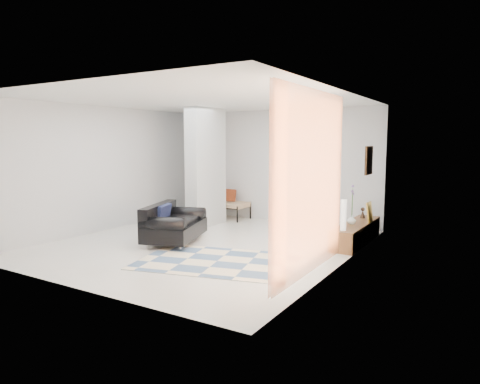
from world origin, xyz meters
The scene contains 17 objects.
floor centered at (0.00, 0.00, 0.00)m, with size 6.00×6.00×0.00m, color silver.
ceiling centered at (0.00, 0.00, 2.80)m, with size 6.00×6.00×0.00m, color white.
wall_back centered at (0.00, 3.00, 1.40)m, with size 6.00×6.00×0.00m, color silver.
wall_front centered at (0.00, -3.00, 1.40)m, with size 6.00×6.00×0.00m, color silver.
wall_left centered at (-2.75, 0.00, 1.40)m, with size 6.00×6.00×0.00m, color silver.
wall_right centered at (2.75, 0.00, 1.40)m, with size 6.00×6.00×0.00m, color silver.
partition_column centered at (-1.10, 1.60, 1.40)m, with size 0.35×1.20×2.80m, color #B3B9BB.
hallway_door centered at (-2.10, 2.96, 1.02)m, with size 0.85×0.06×2.04m, color silver.
curtain centered at (2.67, -1.15, 1.45)m, with size 2.55×2.55×0.00m, color orange.
wall_art centered at (2.72, 1.65, 1.65)m, with size 0.04×0.45×0.55m, color #37200F.
media_console centered at (2.52, 1.65, 0.20)m, with size 0.45×2.03×0.80m.
loveseat centered at (-0.68, -0.18, 0.36)m, with size 1.33×1.73×0.76m.
daybed centered at (-1.43, 2.63, 0.42)m, with size 1.61×0.71×0.77m.
area_rug centered at (0.90, -0.90, 0.01)m, with size 2.61×1.74×0.01m, color beige.
cylinder_lamp centered at (2.50, 0.86, 0.68)m, with size 0.10×0.10×0.56m, color silver.
bronze_figurine centered at (2.47, 2.28, 0.51)m, with size 0.11×0.11×0.22m, color black, non-canonical shape.
vase centered at (2.47, 1.49, 0.49)m, with size 0.17×0.17×0.18m, color white.
Camera 1 is at (4.84, -6.71, 2.02)m, focal length 32.00 mm.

